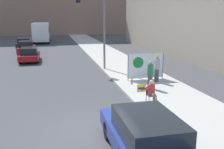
{
  "coord_description": "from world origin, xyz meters",
  "views": [
    {
      "loc": [
        -1.43,
        -8.38,
        4.17
      ],
      "look_at": [
        1.38,
        3.55,
        1.36
      ],
      "focal_mm": 40.0,
      "sensor_mm": 36.0,
      "label": 1
    }
  ],
  "objects_px": {
    "traffic_light_pole": "(95,16)",
    "car_on_road_midblock": "(26,48)",
    "car_on_road_distant": "(25,43)",
    "city_bus_on_road": "(42,31)",
    "pedestrian_behind": "(157,69)",
    "protest_banner": "(145,66)",
    "seated_protester": "(152,92)",
    "car_on_road_nearest": "(29,54)",
    "parked_car_curbside": "(146,137)",
    "jogger_on_sidewalk": "(150,74)"
  },
  "relations": [
    {
      "from": "protest_banner",
      "to": "parked_car_curbside",
      "type": "bearing_deg",
      "value": -110.62
    },
    {
      "from": "pedestrian_behind",
      "to": "parked_car_curbside",
      "type": "bearing_deg",
      "value": 170.76
    },
    {
      "from": "parked_car_curbside",
      "to": "car_on_road_nearest",
      "type": "relative_size",
      "value": 1.14
    },
    {
      "from": "pedestrian_behind",
      "to": "protest_banner",
      "type": "height_order",
      "value": "protest_banner"
    },
    {
      "from": "seated_protester",
      "to": "protest_banner",
      "type": "distance_m",
      "value": 4.95
    },
    {
      "from": "seated_protester",
      "to": "protest_banner",
      "type": "height_order",
      "value": "protest_banner"
    },
    {
      "from": "seated_protester",
      "to": "traffic_light_pole",
      "type": "xyz_separation_m",
      "value": [
        -1.1,
        9.12,
        3.5
      ]
    },
    {
      "from": "traffic_light_pole",
      "to": "jogger_on_sidewalk",
      "type": "bearing_deg",
      "value": -71.89
    },
    {
      "from": "traffic_light_pole",
      "to": "car_on_road_midblock",
      "type": "xyz_separation_m",
      "value": [
        -6.31,
        10.68,
        -3.5
      ]
    },
    {
      "from": "seated_protester",
      "to": "car_on_road_nearest",
      "type": "distance_m",
      "value": 15.95
    },
    {
      "from": "parked_car_curbside",
      "to": "car_on_road_midblock",
      "type": "height_order",
      "value": "car_on_road_midblock"
    },
    {
      "from": "jogger_on_sidewalk",
      "to": "car_on_road_midblock",
      "type": "xyz_separation_m",
      "value": [
        -8.42,
        17.11,
        -0.19
      ]
    },
    {
      "from": "jogger_on_sidewalk",
      "to": "car_on_road_midblock",
      "type": "height_order",
      "value": "jogger_on_sidewalk"
    },
    {
      "from": "parked_car_curbside",
      "to": "seated_protester",
      "type": "bearing_deg",
      "value": 65.9
    },
    {
      "from": "car_on_road_distant",
      "to": "city_bus_on_road",
      "type": "xyz_separation_m",
      "value": [
        1.94,
        9.6,
        1.16
      ]
    },
    {
      "from": "traffic_light_pole",
      "to": "car_on_road_nearest",
      "type": "bearing_deg",
      "value": 136.01
    },
    {
      "from": "traffic_light_pole",
      "to": "car_on_road_distant",
      "type": "relative_size",
      "value": 1.5
    },
    {
      "from": "protest_banner",
      "to": "pedestrian_behind",
      "type": "bearing_deg",
      "value": -55.24
    },
    {
      "from": "pedestrian_behind",
      "to": "traffic_light_pole",
      "type": "distance_m",
      "value": 6.81
    },
    {
      "from": "car_on_road_midblock",
      "to": "seated_protester",
      "type": "bearing_deg",
      "value": -69.47
    },
    {
      "from": "jogger_on_sidewalk",
      "to": "car_on_road_distant",
      "type": "relative_size",
      "value": 0.39
    },
    {
      "from": "parked_car_curbside",
      "to": "traffic_light_pole",
      "type": "bearing_deg",
      "value": 86.73
    },
    {
      "from": "car_on_road_nearest",
      "to": "city_bus_on_road",
      "type": "distance_m",
      "value": 20.35
    },
    {
      "from": "seated_protester",
      "to": "jogger_on_sidewalk",
      "type": "relative_size",
      "value": 0.73
    },
    {
      "from": "seated_protester",
      "to": "car_on_road_nearest",
      "type": "bearing_deg",
      "value": 114.56
    },
    {
      "from": "jogger_on_sidewalk",
      "to": "car_on_road_midblock",
      "type": "distance_m",
      "value": 19.07
    },
    {
      "from": "car_on_road_midblock",
      "to": "car_on_road_distant",
      "type": "bearing_deg",
      "value": 97.84
    },
    {
      "from": "jogger_on_sidewalk",
      "to": "city_bus_on_road",
      "type": "height_order",
      "value": "city_bus_on_road"
    },
    {
      "from": "pedestrian_behind",
      "to": "car_on_road_midblock",
      "type": "height_order",
      "value": "pedestrian_behind"
    },
    {
      "from": "parked_car_curbside",
      "to": "car_on_road_distant",
      "type": "relative_size",
      "value": 1.12
    },
    {
      "from": "jogger_on_sidewalk",
      "to": "protest_banner",
      "type": "bearing_deg",
      "value": -66.61
    },
    {
      "from": "car_on_road_distant",
      "to": "jogger_on_sidewalk",
      "type": "bearing_deg",
      "value": -67.85
    },
    {
      "from": "protest_banner",
      "to": "car_on_road_midblock",
      "type": "xyz_separation_m",
      "value": [
        -8.89,
        15.08,
        -0.29
      ]
    },
    {
      "from": "parked_car_curbside",
      "to": "city_bus_on_road",
      "type": "distance_m",
      "value": 39.22
    },
    {
      "from": "pedestrian_behind",
      "to": "car_on_road_distant",
      "type": "bearing_deg",
      "value": 41.49
    },
    {
      "from": "protest_banner",
      "to": "car_on_road_distant",
      "type": "relative_size",
      "value": 0.6
    },
    {
      "from": "car_on_road_midblock",
      "to": "car_on_road_distant",
      "type": "relative_size",
      "value": 1.0
    },
    {
      "from": "car_on_road_midblock",
      "to": "car_on_road_distant",
      "type": "distance_m",
      "value": 5.45
    },
    {
      "from": "parked_car_curbside",
      "to": "car_on_road_nearest",
      "type": "bearing_deg",
      "value": 104.43
    },
    {
      "from": "seated_protester",
      "to": "car_on_road_midblock",
      "type": "bearing_deg",
      "value": 110.4
    },
    {
      "from": "jogger_on_sidewalk",
      "to": "parked_car_curbside",
      "type": "relative_size",
      "value": 0.35
    },
    {
      "from": "seated_protester",
      "to": "pedestrian_behind",
      "type": "xyz_separation_m",
      "value": [
        1.98,
        4.0,
        0.23
      ]
    },
    {
      "from": "jogger_on_sidewalk",
      "to": "traffic_light_pole",
      "type": "distance_m",
      "value": 7.53
    },
    {
      "from": "car_on_road_distant",
      "to": "parked_car_curbside",
      "type": "bearing_deg",
      "value": -77.89
    },
    {
      "from": "seated_protester",
      "to": "city_bus_on_road",
      "type": "distance_m",
      "value": 35.37
    },
    {
      "from": "seated_protester",
      "to": "car_on_road_nearest",
      "type": "xyz_separation_m",
      "value": [
        -6.66,
        14.49,
        -0.07
      ]
    },
    {
      "from": "seated_protester",
      "to": "car_on_road_midblock",
      "type": "relative_size",
      "value": 0.28
    },
    {
      "from": "traffic_light_pole",
      "to": "car_on_road_distant",
      "type": "height_order",
      "value": "traffic_light_pole"
    },
    {
      "from": "car_on_road_distant",
      "to": "city_bus_on_road",
      "type": "height_order",
      "value": "city_bus_on_road"
    },
    {
      "from": "pedestrian_behind",
      "to": "city_bus_on_road",
      "type": "xyz_separation_m",
      "value": [
        -8.2,
        30.8,
        0.9
      ]
    }
  ]
}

